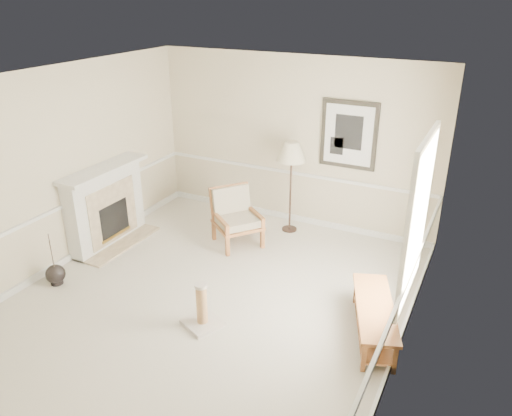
{
  "coord_description": "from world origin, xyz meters",
  "views": [
    {
      "loc": [
        3.09,
        -4.88,
        3.86
      ],
      "look_at": [
        0.3,
        0.7,
        1.09
      ],
      "focal_mm": 35.0,
      "sensor_mm": 36.0,
      "label": 1
    }
  ],
  "objects_px": {
    "armchair": "(235,214)",
    "floor_vase": "(56,275)",
    "scratching_post": "(202,312)",
    "bench": "(374,315)",
    "floor_lamp": "(292,154)"
  },
  "relations": [
    {
      "from": "floor_vase",
      "to": "scratching_post",
      "type": "distance_m",
      "value": 2.36
    },
    {
      "from": "scratching_post",
      "to": "bench",
      "type": "bearing_deg",
      "value": 21.62
    },
    {
      "from": "floor_lamp",
      "to": "bench",
      "type": "distance_m",
      "value": 3.16
    },
    {
      "from": "floor_lamp",
      "to": "scratching_post",
      "type": "height_order",
      "value": "floor_lamp"
    },
    {
      "from": "scratching_post",
      "to": "floor_vase",
      "type": "bearing_deg",
      "value": -177.08
    },
    {
      "from": "floor_vase",
      "to": "scratching_post",
      "type": "bearing_deg",
      "value": 2.92
    },
    {
      "from": "floor_vase",
      "to": "floor_lamp",
      "type": "relative_size",
      "value": 0.51
    },
    {
      "from": "floor_vase",
      "to": "scratching_post",
      "type": "xyz_separation_m",
      "value": [
        2.36,
        0.12,
        0.04
      ]
    },
    {
      "from": "armchair",
      "to": "bench",
      "type": "relative_size",
      "value": 0.67
    },
    {
      "from": "scratching_post",
      "to": "armchair",
      "type": "bearing_deg",
      "value": 108.38
    },
    {
      "from": "armchair",
      "to": "scratching_post",
      "type": "relative_size",
      "value": 1.68
    },
    {
      "from": "armchair",
      "to": "floor_vase",
      "type": "bearing_deg",
      "value": -177.21
    },
    {
      "from": "floor_vase",
      "to": "floor_lamp",
      "type": "height_order",
      "value": "floor_lamp"
    },
    {
      "from": "floor_vase",
      "to": "bench",
      "type": "distance_m",
      "value": 4.39
    },
    {
      "from": "scratching_post",
      "to": "floor_lamp",
      "type": "bearing_deg",
      "value": 91.53
    }
  ]
}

